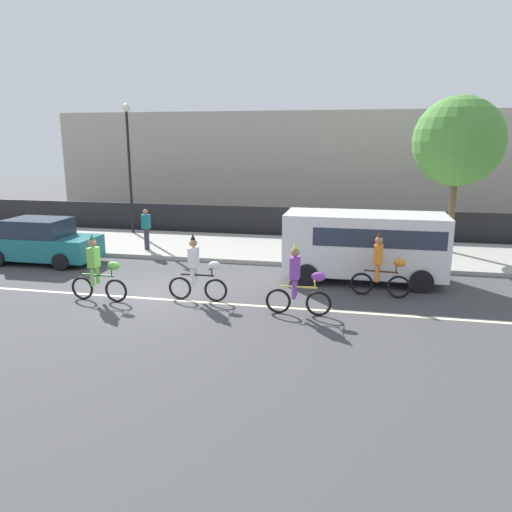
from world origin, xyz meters
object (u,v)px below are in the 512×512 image
parked_van_white (367,242)px  parked_car_teal (41,242)px  parade_cyclist_orange (382,268)px  pedestrian_onlooker (146,228)px  parade_cyclist_purple (299,284)px  parade_cyclist_lime (98,272)px  street_lamp_post (129,150)px  parade_cyclist_zebra (198,272)px

parked_van_white → parked_car_teal: parked_van_white is taller
parade_cyclist_orange → pedestrian_onlooker: size_ratio=1.19×
parade_cyclist_purple → pedestrian_onlooker: size_ratio=1.19×
parade_cyclist_lime → pedestrian_onlooker: (-1.20, 5.93, 0.17)m
parked_van_white → street_lamp_post: size_ratio=0.85×
parade_cyclist_lime → pedestrian_onlooker: size_ratio=1.19×
parade_cyclist_lime → parked_car_teal: size_ratio=0.47×
parade_cyclist_orange → street_lamp_post: (-11.15, 7.21, 3.15)m
parade_cyclist_purple → pedestrian_onlooker: (-6.84, 5.91, 0.17)m
parade_cyclist_zebra → parked_car_teal: bearing=156.4°
parade_cyclist_lime → parked_van_white: parked_van_white is taller
parade_cyclist_zebra → parade_cyclist_purple: bearing=-11.1°
parade_cyclist_zebra → parade_cyclist_orange: (5.05, 1.45, 0.00)m
parade_cyclist_orange → parked_car_teal: 12.21m
parade_cyclist_purple → parked_car_teal: (-9.97, 3.65, -0.06)m
parade_cyclist_orange → parade_cyclist_zebra: bearing=-164.0°
parked_car_teal → parade_cyclist_zebra: bearing=-23.6°
pedestrian_onlooker → parade_cyclist_orange: bearing=-23.4°
parade_cyclist_purple → parade_cyclist_lime: bearing=-179.8°
parade_cyclist_orange → parked_van_white: bearing=104.9°
parade_cyclist_orange → pedestrian_onlooker: parade_cyclist_orange is taller
parade_cyclist_zebra → parade_cyclist_orange: same height
parade_cyclist_orange → parade_cyclist_purple: bearing=-136.5°
parade_cyclist_zebra → parade_cyclist_orange: bearing=16.0°
parade_cyclist_lime → parade_cyclist_orange: same height
parade_cyclist_orange → parade_cyclist_lime: bearing=-165.2°
parade_cyclist_zebra → parked_car_teal: size_ratio=0.47×
parade_cyclist_lime → parade_cyclist_zebra: (2.72, 0.60, 0.00)m
parked_car_teal → pedestrian_onlooker: pedestrian_onlooker is taller
parked_car_teal → pedestrian_onlooker: bearing=35.8°
parked_car_teal → parade_cyclist_orange: bearing=-7.7°
parade_cyclist_purple → parade_cyclist_orange: (2.13, 2.02, 0.00)m
parked_car_teal → pedestrian_onlooker: size_ratio=2.53×
parked_van_white → street_lamp_post: 12.39m
parked_van_white → parade_cyclist_orange: bearing=-75.1°
parade_cyclist_lime → street_lamp_post: 10.35m
parked_van_white → street_lamp_post: bearing=152.5°
parade_cyclist_lime → parade_cyclist_zebra: bearing=12.4°
street_lamp_post → parade_cyclist_zebra: bearing=-54.9°
parade_cyclist_orange → street_lamp_post: size_ratio=0.33×
parade_cyclist_zebra → pedestrian_onlooker: 6.62m
parade_cyclist_lime → parked_car_teal: bearing=139.7°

